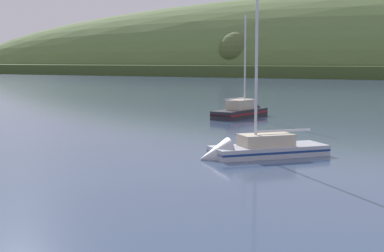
% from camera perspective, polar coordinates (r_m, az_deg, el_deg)
% --- Properties ---
extents(sailboat_near_mooring, '(3.58, 7.84, 10.67)m').
position_cam_1_polar(sailboat_near_mooring, '(54.87, 5.24, 1.23)').
color(sailboat_near_mooring, '#232328').
rests_on(sailboat_near_mooring, ground).
extents(sailboat_midwater_white, '(6.86, 6.93, 11.80)m').
position_cam_1_polar(sailboat_midwater_white, '(32.25, 6.21, -2.69)').
color(sailboat_midwater_white, '#ADB2BC').
rests_on(sailboat_midwater_white, ground).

